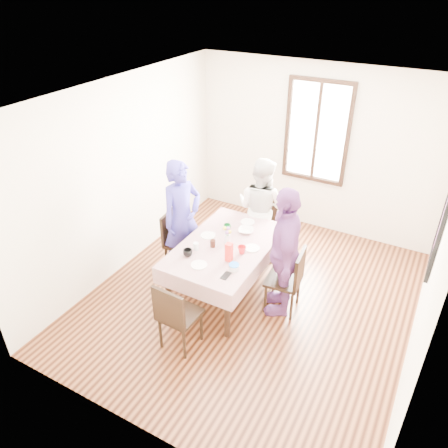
{
  "coord_description": "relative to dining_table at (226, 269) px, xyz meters",
  "views": [
    {
      "loc": [
        1.84,
        -4.13,
        3.87
      ],
      "look_at": [
        -0.38,
        -0.08,
        1.1
      ],
      "focal_mm": 34.7,
      "sensor_mm": 36.0,
      "label": 1
    }
  ],
  "objects": [
    {
      "name": "plate_far",
      "position": [
        -0.0,
        0.65,
        0.39
      ],
      "size": [
        0.2,
        0.2,
        0.01
      ],
      "primitive_type": "cylinder",
      "color": "white",
      "rests_on": "tablecloth"
    },
    {
      "name": "juice_carton",
      "position": [
        0.2,
        -0.29,
        0.51
      ],
      "size": [
        0.08,
        0.08,
        0.24
      ],
      "primitive_type": "cube",
      "color": "red",
      "rests_on": "tablecloth"
    },
    {
      "name": "person_far",
      "position": [
        0.0,
        1.08,
        0.41
      ],
      "size": [
        0.83,
        0.68,
        1.56
      ],
      "primitive_type": "imported",
      "rotation": [
        0.0,
        0.0,
        3.02
      ],
      "color": "silver",
      "rests_on": "ground"
    },
    {
      "name": "smartphone",
      "position": [
        0.31,
        -0.58,
        0.39
      ],
      "size": [
        0.08,
        0.16,
        0.01
      ],
      "primitive_type": "cube",
      "color": "black",
      "rests_on": "tablecloth"
    },
    {
      "name": "flower_bunch",
      "position": [
        0.01,
        0.03,
        0.57
      ],
      "size": [
        0.09,
        0.09,
        0.1
      ],
      "primitive_type": null,
      "color": "yellow",
      "rests_on": "flower_vase"
    },
    {
      "name": "right_wall",
      "position": [
        2.38,
        0.03,
        0.98
      ],
      "size": [
        0.0,
        4.5,
        4.5
      ],
      "primitive_type": "plane",
      "rotation": [
        1.57,
        0.0,
        -1.57
      ],
      "color": "#F0E2C5",
      "rests_on": "ground"
    },
    {
      "name": "serving_bowl",
      "position": [
        0.09,
        0.4,
        0.41
      ],
      "size": [
        0.25,
        0.25,
        0.05
      ],
      "primitive_type": "imported",
      "rotation": [
        0.0,
        0.0,
        0.28
      ],
      "color": "white",
      "rests_on": "tablecloth"
    },
    {
      "name": "plate_left",
      "position": [
        -0.31,
        0.07,
        0.39
      ],
      "size": [
        0.2,
        0.2,
        0.01
      ],
      "primitive_type": "cylinder",
      "color": "white",
      "rests_on": "tablecloth"
    },
    {
      "name": "plate_right",
      "position": [
        0.34,
        0.08,
        0.39
      ],
      "size": [
        0.2,
        0.2,
        0.01
      ],
      "primitive_type": "cylinder",
      "color": "white",
      "rests_on": "tablecloth"
    },
    {
      "name": "window_pane",
      "position": [
        0.38,
        2.27,
        1.27
      ],
      "size": [
        0.9,
        0.02,
        1.5
      ],
      "primitive_type": "cube",
      "color": "white",
      "rests_on": "back_wall"
    },
    {
      "name": "chair_far",
      "position": [
        0.0,
        1.1,
        0.08
      ],
      "size": [
        0.47,
        0.47,
        0.91
      ],
      "primitive_type": "cube",
      "rotation": [
        0.0,
        0.0,
        3.28
      ],
      "color": "black",
      "rests_on": "ground"
    },
    {
      "name": "tablecloth",
      "position": [
        0.0,
        0.0,
        0.38
      ],
      "size": [
        1.08,
        1.72,
        0.01
      ],
      "primitive_type": "cube",
      "color": "#52050F",
      "rests_on": "dining_table"
    },
    {
      "name": "drinking_glass",
      "position": [
        -0.28,
        -0.28,
        0.44
      ],
      "size": [
        0.07,
        0.07,
        0.1
      ],
      "primitive_type": "cylinder",
      "color": "silver",
      "rests_on": "tablecloth"
    },
    {
      "name": "mug_black",
      "position": [
        -0.29,
        -0.45,
        0.43
      ],
      "size": [
        0.16,
        0.16,
        0.09
      ],
      "primitive_type": "imported",
      "rotation": [
        0.0,
        0.0,
        -0.42
      ],
      "color": "black",
      "rests_on": "tablecloth"
    },
    {
      "name": "person_left",
      "position": [
        -0.78,
        0.15,
        0.48
      ],
      "size": [
        0.6,
        0.73,
        1.71
      ],
      "primitive_type": "imported",
      "rotation": [
        0.0,
        0.0,
        1.22
      ],
      "color": "#3A3196",
      "rests_on": "ground"
    },
    {
      "name": "back_wall",
      "position": [
        0.38,
        2.28,
        0.98
      ],
      "size": [
        4.0,
        0.0,
        4.0
      ],
      "primitive_type": "plane",
      "rotation": [
        1.57,
        0.0,
        0.0
      ],
      "color": "#F0E2C5",
      "rests_on": "ground"
    },
    {
      "name": "chair_left",
      "position": [
        -0.8,
        0.15,
        0.08
      ],
      "size": [
        0.46,
        0.46,
        0.91
      ],
      "primitive_type": "cube",
      "rotation": [
        0.0,
        0.0,
        -1.46
      ],
      "color": "black",
      "rests_on": "ground"
    },
    {
      "name": "art_poster",
      "position": [
        2.36,
        0.33,
        1.18
      ],
      "size": [
        0.04,
        0.76,
        0.96
      ],
      "primitive_type": "cube",
      "color": "red",
      "rests_on": "right_wall"
    },
    {
      "name": "person_right",
      "position": [
        0.78,
        0.05,
        0.5
      ],
      "size": [
        0.78,
        1.1,
        1.74
      ],
      "primitive_type": "imported",
      "rotation": [
        0.0,
        0.0,
        -1.18
      ],
      "color": "#743B7E",
      "rests_on": "ground"
    },
    {
      "name": "mug_flag",
      "position": [
        0.27,
        -0.07,
        0.44
      ],
      "size": [
        0.14,
        0.14,
        0.1
      ],
      "primitive_type": "imported",
      "rotation": [
        0.0,
        0.0,
        0.36
      ],
      "color": "red",
      "rests_on": "tablecloth"
    },
    {
      "name": "ground",
      "position": [
        0.38,
        0.03,
        -0.38
      ],
      "size": [
        4.5,
        4.5,
        0.0
      ],
      "primitive_type": "plane",
      "color": "black",
      "rests_on": "ground"
    },
    {
      "name": "jam_jar",
      "position": [
        -0.12,
        -0.12,
        0.44
      ],
      "size": [
        0.07,
        0.07,
        0.1
      ],
      "primitive_type": "cylinder",
      "color": "black",
      "rests_on": "tablecloth"
    },
    {
      "name": "butter_lid",
      "position": [
        0.34,
        -0.42,
        0.46
      ],
      "size": [
        0.12,
        0.12,
        0.01
      ],
      "primitive_type": "cylinder",
      "color": "blue",
      "rests_on": "butter_tub"
    },
    {
      "name": "chair_right",
      "position": [
        0.8,
        0.05,
        0.08
      ],
      "size": [
        0.46,
        0.46,
        0.91
      ],
      "primitive_type": "cube",
      "rotation": [
        0.0,
        0.0,
        1.67
      ],
      "color": "black",
      "rests_on": "ground"
    },
    {
      "name": "chair_near",
      "position": [
        0.0,
        -1.1,
        0.08
      ],
      "size": [
        0.44,
        0.44,
        0.91
      ],
      "primitive_type": "cube",
      "rotation": [
        0.0,
        0.0,
        -0.05
      ],
      "color": "black",
      "rests_on": "ground"
    },
    {
      "name": "plate_near",
      "position": [
        -0.07,
        -0.55,
        0.39
      ],
      "size": [
        0.2,
        0.2,
        0.01
      ],
      "primitive_type": "cylinder",
      "color": "white",
      "rests_on": "tablecloth"
    },
    {
      "name": "butter_tub",
      "position": [
        0.34,
        -0.42,
        0.42
      ],
      "size": [
        0.13,
        0.13,
        0.06
      ],
      "primitive_type": "cylinder",
      "color": "white",
      "rests_on": "tablecloth"
    },
    {
      "name": "mug_green",
      "position": [
        -0.17,
        0.34,
        0.43
      ],
      "size": [
        0.13,
        0.13,
        0.08
      ],
      "primitive_type": "imported",
      "rotation": [
        0.0,
        0.0,
        -0.42
      ],
      "color": "#0C7226",
      "rests_on": "tablecloth"
    },
    {
      "name": "window_frame",
      "position": [
        0.38,
        2.26,
        1.27
      ],
      "size": [
        1.02,
        0.06,
        1.62
      ],
      "primitive_type": "cube",
      "color": "black",
      "rests_on": "back_wall"
    },
    {
      "name": "dining_table",
      "position": [
        0.0,
        0.0,
        0.0
      ],
      "size": [
        0.96,
        1.6,
        0.75
      ],
      "primitive_type": "cube",
      "color": "black",
      "rests_on": "ground"
    },
    {
      "name": "flower_vase",
      "position": [
        0.01,
        0.03,
        0.45
      ],
      "size": [
        0.07,
        0.07,
        0.13
      ],
      "primitive_type": "cylinder",
      "color": "silver",
      "rests_on": "tablecloth"
    }
  ]
}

